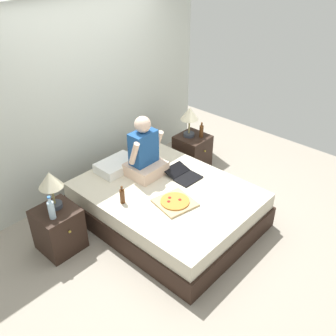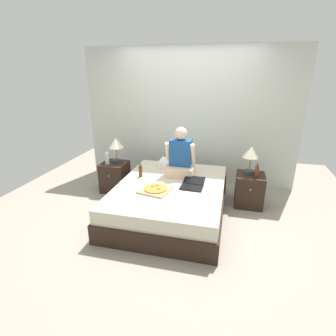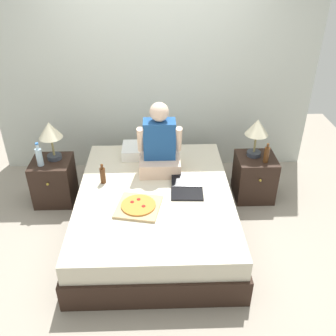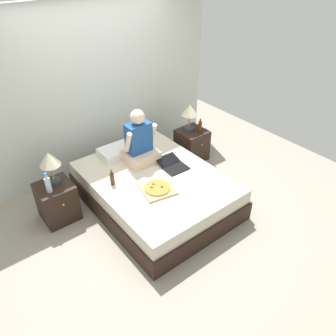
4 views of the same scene
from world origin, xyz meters
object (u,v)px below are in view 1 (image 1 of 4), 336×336
object	(u,v)px
beer_bottle	(201,131)
beer_bottle_on_bed	(122,196)
laptop	(184,176)
lamp_on_left_nightstand	(50,182)
water_bottle	(51,209)
bed	(167,205)
nightstand_right	(192,152)
nightstand_left	(59,229)
pizza_box	(175,202)
person_seated	(145,154)
lamp_on_right_nightstand	(190,116)

from	to	relation	value
beer_bottle	beer_bottle_on_bed	bearing A→B (deg)	-171.17
beer_bottle	laptop	xyz separation A→B (m)	(-0.91, -0.45, -0.13)
lamp_on_left_nightstand	water_bottle	size ratio (longest dim) A/B	1.63
bed	water_bottle	world-z (taller)	water_bottle
nightstand_right	laptop	xyz separation A→B (m)	(-0.84, -0.55, 0.23)
nightstand_left	nightstand_right	bearing A→B (deg)	0.00
water_bottle	beer_bottle_on_bed	world-z (taller)	water_bottle
beer_bottle_on_bed	pizza_box	bearing A→B (deg)	-49.51
nightstand_left	nightstand_right	xyz separation A→B (m)	(2.34, 0.00, 0.00)
nightstand_right	beer_bottle	distance (m)	0.38
laptop	pizza_box	world-z (taller)	laptop
beer_bottle	laptop	distance (m)	1.03
person_seated	laptop	xyz separation A→B (m)	(0.27, -0.42, -0.27)
lamp_on_right_nightstand	beer_bottle_on_bed	distance (m)	1.76
bed	beer_bottle	distance (m)	1.38
water_bottle	pizza_box	bearing A→B (deg)	-33.80
laptop	beer_bottle	bearing A→B (deg)	26.44
lamp_on_right_nightstand	person_seated	size ratio (longest dim) A/B	0.58
nightstand_left	lamp_on_left_nightstand	size ratio (longest dim) A/B	1.17
bed	nightstand_left	size ratio (longest dim) A/B	3.95
lamp_on_left_nightstand	nightstand_right	world-z (taller)	lamp_on_left_nightstand
bed	person_seated	xyz separation A→B (m)	(0.06, 0.43, 0.53)
lamp_on_left_nightstand	nightstand_right	size ratio (longest dim) A/B	0.85
nightstand_left	beer_bottle_on_bed	world-z (taller)	beer_bottle_on_bed
bed	beer_bottle_on_bed	xyz separation A→B (m)	(-0.54, 0.19, 0.33)
bed	lamp_on_left_nightstand	size ratio (longest dim) A/B	4.64
water_bottle	pizza_box	xyz separation A→B (m)	(1.10, -0.74, -0.15)
nightstand_right	laptop	world-z (taller)	laptop
nightstand_right	beer_bottle	bearing A→B (deg)	-54.99
lamp_on_right_nightstand	person_seated	bearing A→B (deg)	-170.35
bed	person_seated	size ratio (longest dim) A/B	2.67
nightstand_right	beer_bottle	xyz separation A→B (m)	(0.07, -0.10, 0.36)
lamp_on_right_nightstand	laptop	size ratio (longest dim) A/B	1.05
person_seated	lamp_on_left_nightstand	bearing A→B (deg)	171.21
bed	nightstand_left	distance (m)	1.30
nightstand_left	pizza_box	world-z (taller)	nightstand_left
nightstand_right	water_bottle	bearing A→B (deg)	-177.88
lamp_on_left_nightstand	laptop	world-z (taller)	lamp_on_left_nightstand
lamp_on_left_nightstand	beer_bottle_on_bed	bearing A→B (deg)	-35.62
nightstand_left	lamp_on_right_nightstand	bearing A→B (deg)	1.24
lamp_on_left_nightstand	lamp_on_right_nightstand	size ratio (longest dim) A/B	1.00
bed	nightstand_right	size ratio (longest dim) A/B	3.95
lamp_on_right_nightstand	bed	bearing A→B (deg)	-151.81
person_seated	water_bottle	bearing A→B (deg)	178.07
laptop	lamp_on_left_nightstand	bearing A→B (deg)	157.50
person_seated	pizza_box	world-z (taller)	person_seated
nightstand_right	lamp_on_right_nightstand	world-z (taller)	lamp_on_right_nightstand
nightstand_left	person_seated	xyz separation A→B (m)	(1.23, -0.13, 0.50)
bed	beer_bottle	bearing A→B (deg)	20.41
nightstand_right	pizza_box	bearing A→B (deg)	-148.12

